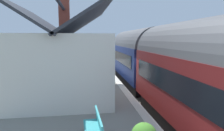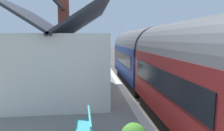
# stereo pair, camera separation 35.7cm
# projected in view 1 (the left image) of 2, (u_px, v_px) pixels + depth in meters

# --- Properties ---
(ground_plane) EXTENTS (160.00, 160.00, 0.00)m
(ground_plane) POSITION_uv_depth(u_px,v_px,m) (147.00, 106.00, 10.43)
(ground_plane) COLOR #4C473F
(platform) EXTENTS (32.00, 5.43, 0.85)m
(platform) POSITION_uv_depth(u_px,v_px,m) (77.00, 102.00, 9.84)
(platform) COLOR gray
(platform) RESTS_ON ground
(platform_edge_coping) EXTENTS (32.00, 0.36, 0.02)m
(platform_edge_coping) POSITION_uv_depth(u_px,v_px,m) (126.00, 92.00, 10.15)
(platform_edge_coping) COLOR beige
(platform_edge_coping) RESTS_ON platform
(rail_near) EXTENTS (52.00, 0.08, 0.14)m
(rail_near) POSITION_uv_depth(u_px,v_px,m) (176.00, 104.00, 10.65)
(rail_near) COLOR gray
(rail_near) RESTS_ON ground
(rail_far) EXTENTS (52.00, 0.08, 0.14)m
(rail_far) POSITION_uv_depth(u_px,v_px,m) (151.00, 105.00, 10.45)
(rail_far) COLOR gray
(rail_far) RESTS_ON ground
(train) EXTENTS (16.51, 2.73, 4.32)m
(train) POSITION_uv_depth(u_px,v_px,m) (155.00, 62.00, 11.66)
(train) COLOR black
(train) RESTS_ON ground
(station_building) EXTENTS (6.88, 4.54, 5.65)m
(station_building) POSITION_uv_depth(u_px,v_px,m) (64.00, 62.00, 9.92)
(station_building) COLOR white
(station_building) RESTS_ON platform
(bench_mid_platform) EXTENTS (1.40, 0.45, 0.88)m
(bench_mid_platform) POSITION_uv_depth(u_px,v_px,m) (87.00, 60.00, 20.60)
(bench_mid_platform) COLOR teal
(bench_mid_platform) RESTS_ON platform
(bench_platform_end) EXTENTS (1.42, 0.49, 0.88)m
(bench_platform_end) POSITION_uv_depth(u_px,v_px,m) (90.00, 63.00, 18.08)
(bench_platform_end) COLOR teal
(bench_platform_end) RESTS_ON platform
(bench_near_building) EXTENTS (1.42, 0.49, 0.88)m
(bench_near_building) POSITION_uv_depth(u_px,v_px,m) (95.00, 130.00, 4.91)
(bench_near_building) COLOR teal
(bench_near_building) RESTS_ON platform
(planter_under_sign) EXTENTS (0.51, 0.51, 0.88)m
(planter_under_sign) POSITION_uv_depth(u_px,v_px,m) (75.00, 69.00, 14.79)
(planter_under_sign) COLOR teal
(planter_under_sign) RESTS_ON platform
(planter_corner_building) EXTENTS (0.95, 0.32, 0.60)m
(planter_corner_building) POSITION_uv_depth(u_px,v_px,m) (69.00, 67.00, 16.92)
(planter_corner_building) COLOR teal
(planter_corner_building) RESTS_ON platform
(station_sign_board) EXTENTS (0.96, 0.06, 1.57)m
(station_sign_board) POSITION_uv_depth(u_px,v_px,m) (103.00, 58.00, 15.66)
(station_sign_board) COLOR black
(station_sign_board) RESTS_ON platform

